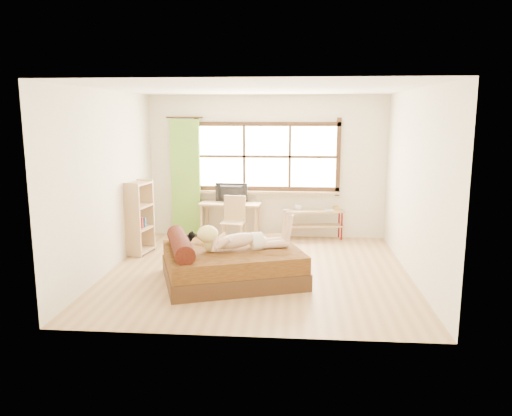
# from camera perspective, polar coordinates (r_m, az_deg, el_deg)

# --- Properties ---
(floor) EXTENTS (4.50, 4.50, 0.00)m
(floor) POSITION_cam_1_polar(r_m,az_deg,el_deg) (7.61, 0.20, -7.26)
(floor) COLOR #9E754C
(floor) RESTS_ON ground
(ceiling) EXTENTS (4.50, 4.50, 0.00)m
(ceiling) POSITION_cam_1_polar(r_m,az_deg,el_deg) (7.25, 0.22, 13.50)
(ceiling) COLOR white
(ceiling) RESTS_ON wall_back
(wall_back) EXTENTS (4.50, 0.00, 4.50)m
(wall_back) POSITION_cam_1_polar(r_m,az_deg,el_deg) (9.53, 1.26, 4.70)
(wall_back) COLOR silver
(wall_back) RESTS_ON floor
(wall_front) EXTENTS (4.50, 0.00, 4.50)m
(wall_front) POSITION_cam_1_polar(r_m,az_deg,el_deg) (5.10, -1.74, -0.59)
(wall_front) COLOR silver
(wall_front) RESTS_ON floor
(wall_left) EXTENTS (0.00, 4.50, 4.50)m
(wall_left) POSITION_cam_1_polar(r_m,az_deg,el_deg) (7.81, -16.51, 2.92)
(wall_left) COLOR silver
(wall_left) RESTS_ON floor
(wall_right) EXTENTS (0.00, 4.50, 4.50)m
(wall_right) POSITION_cam_1_polar(r_m,az_deg,el_deg) (7.48, 17.68, 2.53)
(wall_right) COLOR silver
(wall_right) RESTS_ON floor
(window) EXTENTS (2.80, 0.16, 1.46)m
(window) POSITION_cam_1_polar(r_m,az_deg,el_deg) (9.49, 1.25, 5.64)
(window) COLOR #FFEDBF
(window) RESTS_ON wall_back
(curtain) EXTENTS (0.55, 0.10, 2.20)m
(curtain) POSITION_cam_1_polar(r_m,az_deg,el_deg) (9.66, -8.03, 3.48)
(curtain) COLOR #4A8123
(curtain) RESTS_ON wall_back
(bed) EXTENTS (2.26, 2.03, 0.71)m
(bed) POSITION_cam_1_polar(r_m,az_deg,el_deg) (7.16, -3.09, -6.31)
(bed) COLOR #321C0F
(bed) RESTS_ON floor
(woman) EXTENTS (1.36, 0.78, 0.56)m
(woman) POSITION_cam_1_polar(r_m,az_deg,el_deg) (6.97, -1.58, -2.54)
(woman) COLOR #D3A588
(woman) RESTS_ON bed
(kitten) EXTENTS (0.30, 0.20, 0.23)m
(kitten) POSITION_cam_1_polar(r_m,az_deg,el_deg) (7.30, -8.27, -3.41)
(kitten) COLOR black
(kitten) RESTS_ON bed
(desk) EXTENTS (1.17, 0.61, 0.71)m
(desk) POSITION_cam_1_polar(r_m,az_deg,el_deg) (9.41, -2.92, 0.07)
(desk) COLOR tan
(desk) RESTS_ON floor
(monitor) EXTENTS (0.62, 0.13, 0.35)m
(monitor) POSITION_cam_1_polar(r_m,az_deg,el_deg) (9.41, -2.90, 1.74)
(monitor) COLOR black
(monitor) RESTS_ON desk
(chair) EXTENTS (0.43, 0.43, 0.88)m
(chair) POSITION_cam_1_polar(r_m,az_deg,el_deg) (9.06, -2.55, -1.12)
(chair) COLOR tan
(chair) RESTS_ON floor
(pipe_shelf) EXTENTS (1.15, 0.44, 0.63)m
(pipe_shelf) POSITION_cam_1_polar(r_m,az_deg,el_deg) (9.49, 6.70, -1.14)
(pipe_shelf) COLOR tan
(pipe_shelf) RESTS_ON floor
(cup) EXTENTS (0.15, 0.15, 0.11)m
(cup) POSITION_cam_1_polar(r_m,az_deg,el_deg) (9.45, 4.84, 0.08)
(cup) COLOR gray
(cup) RESTS_ON pipe_shelf
(book) EXTENTS (0.20, 0.25, 0.02)m
(book) POSITION_cam_1_polar(r_m,az_deg,el_deg) (9.47, 7.87, -0.22)
(book) COLOR gray
(book) RESTS_ON pipe_shelf
(bookshelf) EXTENTS (0.39, 0.58, 1.24)m
(bookshelf) POSITION_cam_1_polar(r_m,az_deg,el_deg) (8.66, -13.21, -1.04)
(bookshelf) COLOR tan
(bookshelf) RESTS_ON floor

